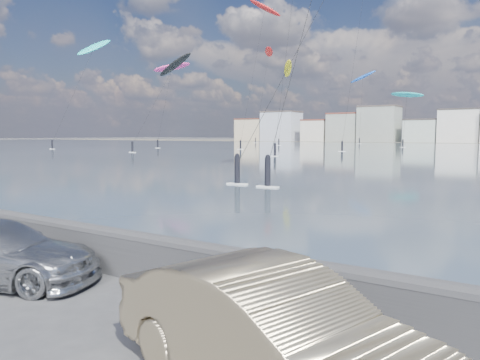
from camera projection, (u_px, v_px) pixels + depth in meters
name	position (u px, v px, depth m)	size (l,w,h in m)	color
ground	(55.00, 330.00, 7.66)	(700.00, 700.00, 0.00)	#333335
seawall	(166.00, 259.00, 9.84)	(400.00, 0.36, 1.08)	#28282B
car_champagne	(271.00, 333.00, 5.69)	(1.67, 4.77, 1.57)	tan
kitesurfer_1	(265.00, 10.00, 108.47)	(8.37, 16.30, 35.12)	red
kitesurfer_7	(288.00, 70.00, 141.04)	(6.75, 14.49, 25.81)	yellow
kitesurfer_11	(363.00, 77.00, 163.64)	(10.58, 13.71, 25.81)	blue
kitesurfer_12	(407.00, 95.00, 121.55)	(9.66, 12.68, 14.73)	#19BFBF
kitesurfer_14	(172.00, 68.00, 112.66)	(7.50, 11.60, 21.23)	#E5338C
kitesurfer_15	(269.00, 53.00, 183.62)	(7.98, 21.51, 37.33)	red
kitesurfer_17	(94.00, 49.00, 108.62)	(5.35, 16.61, 26.30)	#19BFBF
kitesurfer_19	(174.00, 66.00, 85.77)	(8.09, 10.16, 18.11)	black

